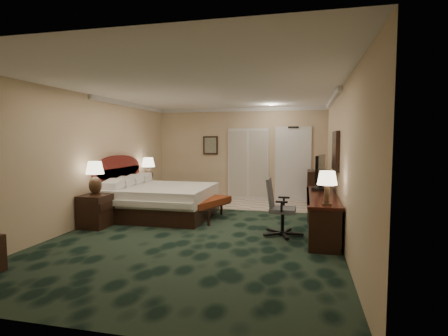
% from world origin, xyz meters
% --- Properties ---
extents(floor, '(5.00, 7.50, 0.00)m').
position_xyz_m(floor, '(0.00, 0.00, 0.00)').
color(floor, black).
rests_on(floor, ground).
extents(ceiling, '(5.00, 7.50, 0.00)m').
position_xyz_m(ceiling, '(0.00, 0.00, 2.70)').
color(ceiling, white).
rests_on(ceiling, wall_back).
extents(wall_back, '(5.00, 0.00, 2.70)m').
position_xyz_m(wall_back, '(0.00, 3.75, 1.35)').
color(wall_back, tan).
rests_on(wall_back, ground).
extents(wall_front, '(5.00, 0.00, 2.70)m').
position_xyz_m(wall_front, '(0.00, -3.75, 1.35)').
color(wall_front, tan).
rests_on(wall_front, ground).
extents(wall_left, '(0.00, 7.50, 2.70)m').
position_xyz_m(wall_left, '(-2.50, 0.00, 1.35)').
color(wall_left, tan).
rests_on(wall_left, ground).
extents(wall_right, '(0.00, 7.50, 2.70)m').
position_xyz_m(wall_right, '(2.50, 0.00, 1.35)').
color(wall_right, tan).
rests_on(wall_right, ground).
extents(crown_molding, '(5.00, 7.50, 0.10)m').
position_xyz_m(crown_molding, '(0.00, 0.00, 2.65)').
color(crown_molding, silver).
rests_on(crown_molding, wall_back).
extents(tile_patch, '(3.20, 1.70, 0.01)m').
position_xyz_m(tile_patch, '(0.90, 2.90, 0.01)').
color(tile_patch, tan).
rests_on(tile_patch, ground).
extents(headboard, '(0.12, 2.00, 1.40)m').
position_xyz_m(headboard, '(-2.44, 1.00, 0.70)').
color(headboard, '#51110B').
rests_on(headboard, ground).
extents(entry_door, '(1.02, 0.06, 2.18)m').
position_xyz_m(entry_door, '(1.55, 3.72, 1.05)').
color(entry_door, silver).
rests_on(entry_door, ground).
extents(closet_doors, '(1.20, 0.06, 2.10)m').
position_xyz_m(closet_doors, '(0.25, 3.71, 1.05)').
color(closet_doors, '#B7AFA1').
rests_on(closet_doors, ground).
extents(wall_art, '(0.45, 0.06, 0.55)m').
position_xyz_m(wall_art, '(-0.90, 3.71, 1.60)').
color(wall_art, '#57665D').
rests_on(wall_art, wall_back).
extents(wall_mirror, '(0.05, 0.95, 0.75)m').
position_xyz_m(wall_mirror, '(2.46, 0.60, 1.55)').
color(wall_mirror, white).
rests_on(wall_mirror, wall_right).
extents(bed, '(2.19, 2.03, 0.70)m').
position_xyz_m(bed, '(-1.30, 0.98, 0.35)').
color(bed, white).
rests_on(bed, ground).
extents(nightstand_near, '(0.52, 0.60, 0.66)m').
position_xyz_m(nightstand_near, '(-2.22, -0.29, 0.33)').
color(nightstand_near, black).
rests_on(nightstand_near, ground).
extents(nightstand_far, '(0.49, 0.56, 0.61)m').
position_xyz_m(nightstand_far, '(-2.23, 2.29, 0.31)').
color(nightstand_far, black).
rests_on(nightstand_far, ground).
extents(lamp_near, '(0.36, 0.36, 0.67)m').
position_xyz_m(lamp_near, '(-2.22, -0.26, 0.99)').
color(lamp_near, black).
rests_on(lamp_near, nightstand_near).
extents(lamp_far, '(0.45, 0.45, 0.67)m').
position_xyz_m(lamp_far, '(-2.25, 2.25, 0.95)').
color(lamp_far, black).
rests_on(lamp_far, nightstand_far).
extents(bed_bench, '(0.85, 1.41, 0.45)m').
position_xyz_m(bed_bench, '(-0.20, 0.90, 0.22)').
color(bed_bench, brown).
rests_on(bed_bench, ground).
extents(desk, '(0.55, 2.54, 0.73)m').
position_xyz_m(desk, '(2.21, 0.23, 0.37)').
color(desk, black).
rests_on(desk, ground).
extents(tv, '(0.25, 0.91, 0.71)m').
position_xyz_m(tv, '(2.20, 0.93, 1.09)').
color(tv, black).
rests_on(tv, desk).
extents(desk_lamp, '(0.34, 0.34, 0.55)m').
position_xyz_m(desk_lamp, '(2.23, -0.81, 1.01)').
color(desk_lamp, black).
rests_on(desk_lamp, desk).
extents(desk_chair, '(0.62, 0.59, 1.05)m').
position_xyz_m(desk_chair, '(1.50, -0.08, 0.53)').
color(desk_chair, '#535353').
rests_on(desk_chair, ground).
extents(minibar, '(0.49, 0.89, 0.94)m').
position_xyz_m(minibar, '(2.20, 3.20, 0.47)').
color(minibar, black).
rests_on(minibar, ground).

